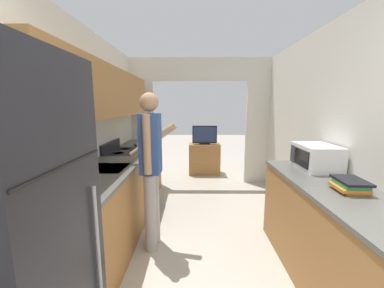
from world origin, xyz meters
The scene contains 13 objects.
wall_left centered at (-1.34, 1.91, 1.44)m, with size 0.38×6.66×2.50m.
wall_right centered at (1.41, 1.53, 1.25)m, with size 0.06×6.66×2.50m.
wall_far_with_doorway centered at (0.00, 4.29, 1.46)m, with size 3.16×0.06×2.50m.
counter_left centered at (-1.08, 2.40, 0.46)m, with size 0.62×3.18×0.92m.
counter_right centered at (1.08, 1.31, 0.46)m, with size 0.62×2.14×0.92m.
refrigerator centered at (-1.04, 0.58, 0.92)m, with size 0.70×0.71×1.85m.
range_oven centered at (-1.07, 2.98, 0.47)m, with size 0.66×0.74×1.06m.
person centered at (-0.59, 2.02, 0.93)m, with size 0.55×0.39×1.73m.
microwave centered at (1.18, 2.00, 1.05)m, with size 0.36×0.51×0.26m.
book_stack centered at (1.12, 1.34, 0.97)m, with size 0.24×0.29×0.10m.
tv_cabinet centered at (0.12, 4.91, 0.35)m, with size 0.71×0.42×0.71m.
television centered at (0.12, 4.87, 0.91)m, with size 0.56×0.16×0.42m.
knife centered at (-1.12, 3.51, 0.93)m, with size 0.12×0.32×0.02m.
Camera 1 is at (-0.12, -0.46, 1.60)m, focal length 22.00 mm.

